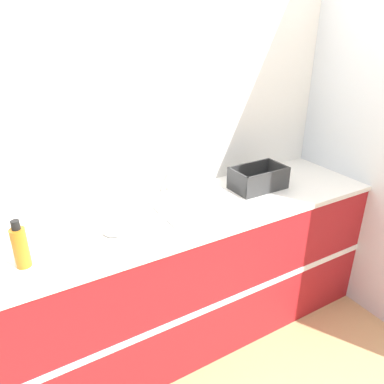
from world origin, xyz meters
TOP-DOWN VIEW (x-y plane):
  - ground_plane at (0.00, 0.00)m, footprint 12.00×12.00m
  - wall_back at (0.00, 0.64)m, footprint 4.84×0.06m
  - wall_right at (1.25, 0.31)m, footprint 0.06×2.61m
  - counter_cabinet at (0.00, 0.31)m, footprint 2.47×0.64m
  - sink at (0.11, 0.35)m, footprint 0.48×0.37m
  - paper_towel_roll at (-0.41, 0.27)m, footprint 0.12×0.12m
  - dish_rack at (0.57, 0.34)m, footprint 0.34×0.21m
  - bottle_amber at (-0.85, 0.21)m, footprint 0.07×0.07m

SIDE VIEW (x-z plane):
  - ground_plane at x=0.00m, z-range 0.00..0.00m
  - counter_cabinet at x=0.00m, z-range 0.00..0.90m
  - sink at x=0.11m, z-range 0.80..1.03m
  - dish_rack at x=0.57m, z-range 0.88..1.03m
  - bottle_amber at x=-0.85m, z-range 0.89..1.11m
  - paper_towel_roll at x=-0.41m, z-range 0.90..1.18m
  - wall_back at x=0.00m, z-range 0.00..2.60m
  - wall_right at x=1.25m, z-range 0.00..2.60m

